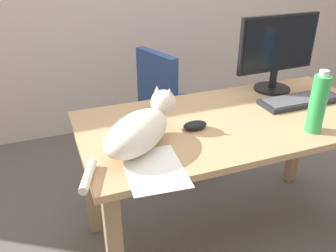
{
  "coord_description": "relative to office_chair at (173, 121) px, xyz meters",
  "views": [
    {
      "loc": [
        -0.84,
        -1.3,
        1.46
      ],
      "look_at": [
        -0.37,
        -0.07,
        0.79
      ],
      "focal_mm": 37.8,
      "sensor_mm": 36.0,
      "label": 1
    }
  ],
  "objects": [
    {
      "name": "office_chair",
      "position": [
        0.0,
        0.0,
        0.0
      ],
      "size": [
        0.5,
        0.48,
        0.88
      ],
      "color": "black",
      "rests_on": "ground_plane"
    },
    {
      "name": "cat",
      "position": [
        -0.47,
        -0.83,
        0.44
      ],
      "size": [
        0.48,
        0.43,
        0.2
      ],
      "color": "silver",
      "rests_on": "desk"
    },
    {
      "name": "desk",
      "position": [
        0.02,
        -0.74,
        0.25
      ],
      "size": [
        1.47,
        0.71,
        0.73
      ],
      "color": "tan",
      "rests_on": "ground_plane"
    },
    {
      "name": "paper_sheet",
      "position": [
        -0.48,
        -1.01,
        0.36
      ],
      "size": [
        0.24,
        0.31,
        0.0
      ],
      "primitive_type": "cube",
      "rotation": [
        0.0,
        0.0,
        -0.09
      ],
      "color": "white",
      "rests_on": "desk"
    },
    {
      "name": "ground_plane",
      "position": [
        0.02,
        -0.74,
        -0.37
      ],
      "size": [
        8.0,
        8.0,
        0.0
      ],
      "primitive_type": "plane",
      "color": "#59544F"
    },
    {
      "name": "computer_mouse",
      "position": [
        -0.2,
        -0.77,
        0.38
      ],
      "size": [
        0.11,
        0.06,
        0.04
      ],
      "primitive_type": "ellipsoid",
      "color": "black",
      "rests_on": "desk"
    },
    {
      "name": "keyboard",
      "position": [
        0.43,
        -0.7,
        0.37
      ],
      "size": [
        0.44,
        0.15,
        0.03
      ],
      "color": "#232328",
      "rests_on": "desk"
    },
    {
      "name": "spray_bottle",
      "position": [
        0.27,
        -0.97,
        0.49
      ],
      "size": [
        0.07,
        0.07,
        0.28
      ],
      "color": "green",
      "rests_on": "desk"
    },
    {
      "name": "monitor",
      "position": [
        0.41,
        -0.49,
        0.58
      ],
      "size": [
        0.48,
        0.2,
        0.42
      ],
      "color": "black",
      "rests_on": "desk"
    }
  ]
}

